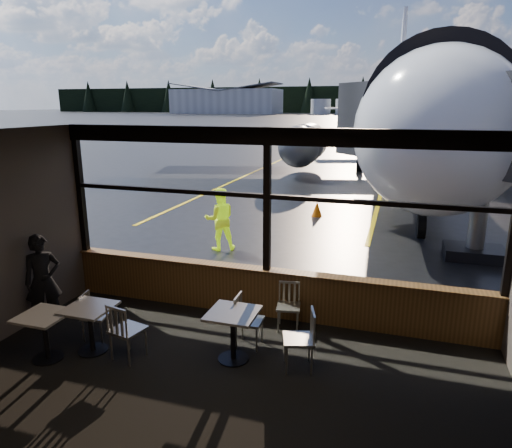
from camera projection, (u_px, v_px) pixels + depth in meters
The scene contains 27 objects.
ground_plane at pixel (394, 120), 119.36m from camera, with size 520.00×520.00×0.00m, color black.
carpet_floor at pixel (202, 414), 5.89m from camera, with size 8.00×6.00×0.01m, color black.
ceiling at pixel (192, 140), 5.00m from camera, with size 8.00×6.00×0.04m, color #38332D.
window_sill at pixel (267, 293), 8.54m from camera, with size 8.00×0.28×0.90m, color brown.
window_header at pixel (268, 136), 7.80m from camera, with size 8.00×0.18×0.30m, color black.
mullion_left at pixel (80, 190), 9.24m from camera, with size 0.12×0.12×2.60m, color black.
mullion_centre at pixel (267, 202), 8.10m from camera, with size 0.12×0.12×2.60m, color black.
window_transom at pixel (267, 196), 8.07m from camera, with size 8.00×0.10×0.08m, color black.
airliner at pixel (412, 65), 24.35m from camera, with size 32.22×38.66×11.81m, color white, non-canonical shape.
jet_bridge at pixel (455, 164), 12.09m from camera, with size 8.77×10.72×4.68m, color #28282A, non-canonical shape.
cafe_table_near at pixel (233, 336), 7.04m from camera, with size 0.74×0.74×0.81m, color #9F9B92, non-canonical shape.
cafe_table_mid at pixel (91, 329), 7.29m from camera, with size 0.71×0.71×0.78m, color #99948D, non-canonical shape.
cafe_table_left at pixel (46, 337), 7.07m from camera, with size 0.70×0.70×0.76m, color #A9A49C, non-canonical shape.
chair_near_e at pixel (299, 340), 6.80m from camera, with size 0.52×0.52×0.95m, color #B5B0A3, non-canonical shape.
chair_near_w at pixel (249, 321), 7.44m from camera, with size 0.49×0.49×0.89m, color #A9A599, non-canonical shape.
chair_near_n at pixel (288, 307), 8.01m from camera, with size 0.46×0.46×0.85m, color beige, non-canonical shape.
chair_mid_s at pixel (128, 330), 7.07m from camera, with size 0.52×0.52×0.96m, color #ADA79C, non-canonical shape.
chair_mid_w at pixel (96, 316), 7.70m from camera, with size 0.45×0.45×0.82m, color #B8B2A6, non-canonical shape.
passenger at pixel (43, 281), 8.10m from camera, with size 0.62×0.40×1.69m, color black.
ground_crew at pixel (220, 219), 12.40m from camera, with size 0.83×0.65×1.71m, color #BFF219.
cone_nose at pixel (317, 209), 16.24m from camera, with size 0.38×0.38×0.53m, color #E14607.
hangar_left at pixel (227, 100), 193.64m from camera, with size 45.00×18.00×11.00m, color silver, non-canonical shape.
hangar_mid at pixel (399, 101), 178.05m from camera, with size 38.00×15.00×10.00m, color silver, non-canonical shape.
fuel_tank_a at pixel (321, 107), 184.50m from camera, with size 8.00×8.00×6.00m, color silver.
fuel_tank_b at pixel (346, 107), 181.60m from camera, with size 8.00×8.00×6.00m, color silver.
fuel_tank_c at pixel (371, 107), 178.69m from camera, with size 8.00×8.00×6.00m, color silver.
treeline at pixel (399, 99), 200.86m from camera, with size 360.00×3.00×12.00m, color black.
Camera 1 is at (2.19, -7.62, 3.88)m, focal length 32.00 mm.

